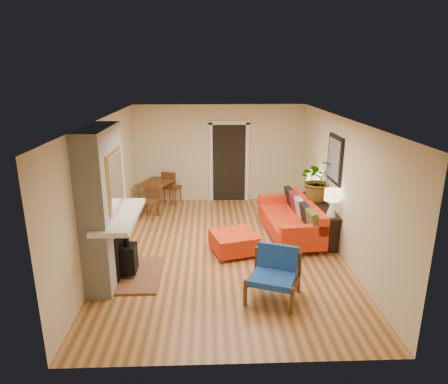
{
  "coord_description": "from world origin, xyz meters",
  "views": [
    {
      "loc": [
        -0.29,
        -7.3,
        3.44
      ],
      "look_at": [
        0.0,
        0.2,
        1.15
      ],
      "focal_mm": 32.0,
      "sensor_mm": 36.0,
      "label": 1
    }
  ],
  "objects_px": {
    "sofa": "(293,219)",
    "dining_table": "(158,188)",
    "console_table": "(320,210)",
    "lamp_far": "(313,180)",
    "blue_chair": "(275,271)",
    "houseplant": "(319,180)",
    "lamp_near": "(332,199)",
    "ottoman": "(234,241)"
  },
  "relations": [
    {
      "from": "sofa",
      "to": "dining_table",
      "type": "distance_m",
      "value": 3.59
    },
    {
      "from": "dining_table",
      "to": "console_table",
      "type": "xyz_separation_m",
      "value": [
        3.65,
        -1.85,
        -0.01
      ]
    },
    {
      "from": "sofa",
      "to": "lamp_far",
      "type": "distance_m",
      "value": 1.12
    },
    {
      "from": "console_table",
      "to": "lamp_far",
      "type": "bearing_deg",
      "value": 90.0
    },
    {
      "from": "blue_chair",
      "to": "houseplant",
      "type": "xyz_separation_m",
      "value": [
        1.33,
        2.58,
        0.77
      ]
    },
    {
      "from": "dining_table",
      "to": "lamp_near",
      "type": "distance_m",
      "value": 4.5
    },
    {
      "from": "blue_chair",
      "to": "sofa",
      "type": "bearing_deg",
      "value": 71.73
    },
    {
      "from": "sofa",
      "to": "lamp_far",
      "type": "xyz_separation_m",
      "value": [
        0.56,
        0.68,
        0.69
      ]
    },
    {
      "from": "dining_table",
      "to": "houseplant",
      "type": "xyz_separation_m",
      "value": [
        3.64,
        -1.61,
        0.61
      ]
    },
    {
      "from": "dining_table",
      "to": "lamp_far",
      "type": "bearing_deg",
      "value": -17.21
    },
    {
      "from": "dining_table",
      "to": "houseplant",
      "type": "height_order",
      "value": "houseplant"
    },
    {
      "from": "sofa",
      "to": "lamp_near",
      "type": "bearing_deg",
      "value": -54.03
    },
    {
      "from": "dining_table",
      "to": "console_table",
      "type": "height_order",
      "value": "dining_table"
    },
    {
      "from": "ottoman",
      "to": "blue_chair",
      "type": "relative_size",
      "value": 1.03
    },
    {
      "from": "sofa",
      "to": "ottoman",
      "type": "relative_size",
      "value": 2.23
    },
    {
      "from": "console_table",
      "to": "houseplant",
      "type": "height_order",
      "value": "houseplant"
    },
    {
      "from": "ottoman",
      "to": "console_table",
      "type": "relative_size",
      "value": 0.54
    },
    {
      "from": "lamp_far",
      "to": "blue_chair",
      "type": "bearing_deg",
      "value": -113.69
    },
    {
      "from": "ottoman",
      "to": "lamp_near",
      "type": "bearing_deg",
      "value": 1.52
    },
    {
      "from": "dining_table",
      "to": "houseplant",
      "type": "relative_size",
      "value": 1.8
    },
    {
      "from": "sofa",
      "to": "console_table",
      "type": "xyz_separation_m",
      "value": [
        0.56,
        -0.04,
        0.2
      ]
    },
    {
      "from": "console_table",
      "to": "lamp_far",
      "type": "xyz_separation_m",
      "value": [
        0.0,
        0.72,
        0.49
      ]
    },
    {
      "from": "ottoman",
      "to": "houseplant",
      "type": "xyz_separation_m",
      "value": [
        1.88,
        1.02,
        0.96
      ]
    },
    {
      "from": "sofa",
      "to": "blue_chair",
      "type": "bearing_deg",
      "value": -108.27
    },
    {
      "from": "ottoman",
      "to": "dining_table",
      "type": "relative_size",
      "value": 0.6
    },
    {
      "from": "dining_table",
      "to": "houseplant",
      "type": "distance_m",
      "value": 4.03
    },
    {
      "from": "ottoman",
      "to": "houseplant",
      "type": "height_order",
      "value": "houseplant"
    },
    {
      "from": "blue_chair",
      "to": "console_table",
      "type": "xyz_separation_m",
      "value": [
        1.34,
        2.35,
        0.15
      ]
    },
    {
      "from": "sofa",
      "to": "lamp_far",
      "type": "height_order",
      "value": "lamp_far"
    },
    {
      "from": "lamp_near",
      "to": "lamp_far",
      "type": "height_order",
      "value": "same"
    },
    {
      "from": "sofa",
      "to": "dining_table",
      "type": "xyz_separation_m",
      "value": [
        -3.1,
        1.81,
        0.21
      ]
    },
    {
      "from": "lamp_near",
      "to": "lamp_far",
      "type": "distance_m",
      "value": 1.45
    },
    {
      "from": "ottoman",
      "to": "lamp_far",
      "type": "relative_size",
      "value": 1.86
    },
    {
      "from": "console_table",
      "to": "lamp_far",
      "type": "height_order",
      "value": "lamp_far"
    },
    {
      "from": "sofa",
      "to": "console_table",
      "type": "relative_size",
      "value": 1.21
    },
    {
      "from": "ottoman",
      "to": "dining_table",
      "type": "distance_m",
      "value": 3.18
    },
    {
      "from": "blue_chair",
      "to": "console_table",
      "type": "bearing_deg",
      "value": 60.21
    },
    {
      "from": "console_table",
      "to": "houseplant",
      "type": "distance_m",
      "value": 0.66
    },
    {
      "from": "lamp_far",
      "to": "ottoman",
      "type": "bearing_deg",
      "value": -141.61
    },
    {
      "from": "console_table",
      "to": "lamp_near",
      "type": "bearing_deg",
      "value": -90.0
    },
    {
      "from": "ottoman",
      "to": "dining_table",
      "type": "bearing_deg",
      "value": 123.84
    },
    {
      "from": "dining_table",
      "to": "lamp_near",
      "type": "bearing_deg",
      "value": -35.22
    }
  ]
}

